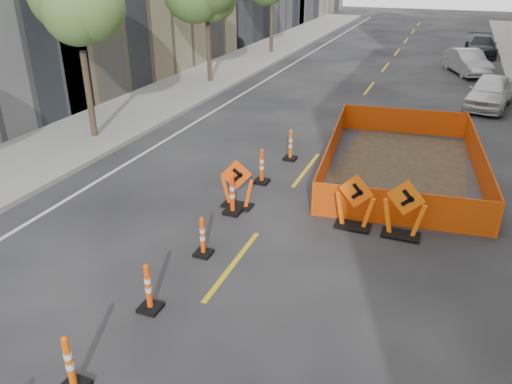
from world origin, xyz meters
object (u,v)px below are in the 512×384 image
at_px(channelizer_7, 291,145).
at_px(parked_car_near, 490,92).
at_px(channelizer_6, 262,166).
at_px(chevron_sign_left, 237,184).
at_px(chevron_sign_center, 355,201).
at_px(parked_car_far, 481,46).
at_px(channelizer_4, 203,236).
at_px(parked_car_mid, 467,62).
at_px(chevron_sign_right, 404,209).
at_px(channelizer_3, 148,287).
at_px(channelizer_5, 232,194).
at_px(channelizer_2, 69,363).

xyz_separation_m(channelizer_7, parked_car_near, (6.50, 9.62, 0.19)).
xyz_separation_m(channelizer_6, channelizer_7, (0.22, 2.18, -0.02)).
height_order(chevron_sign_left, parked_car_near, parked_car_near).
xyz_separation_m(chevron_sign_center, parked_car_near, (3.54, 13.59, -0.03)).
relative_size(parked_car_near, parked_car_far, 0.92).
relative_size(channelizer_4, parked_car_mid, 0.23).
height_order(channelizer_4, chevron_sign_right, chevron_sign_right).
distance_m(channelizer_4, parked_car_far, 31.21).
xyz_separation_m(channelizer_4, channelizer_7, (0.04, 6.53, 0.04)).
distance_m(channelizer_6, channelizer_7, 2.19).
distance_m(channelizer_4, channelizer_6, 4.36).
bearing_deg(channelizer_3, channelizer_5, 91.82).
bearing_deg(chevron_sign_center, parked_car_far, 94.26).
distance_m(channelizer_7, chevron_sign_left, 3.97).
relative_size(channelizer_4, chevron_sign_center, 0.66).
bearing_deg(parked_car_mid, chevron_sign_right, -115.70).
bearing_deg(parked_car_near, parked_car_far, 100.74).
distance_m(chevron_sign_left, parked_car_near, 15.17).
xyz_separation_m(channelizer_2, parked_car_near, (6.67, 20.50, 0.19)).
bearing_deg(chevron_sign_right, channelizer_5, -166.26).
bearing_deg(parked_car_near, channelizer_4, -101.79).
height_order(channelizer_2, channelizer_7, channelizer_2).
height_order(channelizer_2, chevron_sign_center, chevron_sign_center).
bearing_deg(channelizer_5, channelizer_6, 89.41).
bearing_deg(channelizer_7, channelizer_3, -90.71).
height_order(channelizer_2, chevron_sign_right, chevron_sign_right).
relative_size(chevron_sign_right, parked_car_far, 0.33).
xyz_separation_m(channelizer_7, chevron_sign_right, (4.16, -3.98, 0.24)).
bearing_deg(channelizer_3, channelizer_7, 89.29).
bearing_deg(chevron_sign_center, channelizer_3, -111.69).
bearing_deg(chevron_sign_center, channelizer_5, -161.96).
bearing_deg(channelizer_6, channelizer_5, -90.59).
bearing_deg(chevron_sign_right, channelizer_4, -139.83).
distance_m(channelizer_4, chevron_sign_center, 3.95).
height_order(chevron_sign_left, chevron_sign_right, chevron_sign_right).
bearing_deg(parked_car_mid, chevron_sign_center, -118.95).
distance_m(chevron_sign_left, parked_car_mid, 21.81).
bearing_deg(chevron_sign_right, channelizer_2, -113.17).
height_order(channelizer_2, channelizer_3, channelizer_2).
relative_size(channelizer_5, channelizer_7, 1.06).
bearing_deg(chevron_sign_center, parked_car_mid, 94.33).
bearing_deg(channelizer_7, parked_car_near, 55.94).
height_order(parked_car_near, parked_car_mid, parked_car_near).
height_order(channelizer_5, parked_car_far, parked_car_far).
relative_size(channelizer_7, chevron_sign_left, 0.76).
bearing_deg(parked_car_near, channelizer_2, -97.75).
bearing_deg(chevron_sign_center, chevron_sign_right, 10.75).
distance_m(channelizer_3, parked_car_near, 19.48).
relative_size(channelizer_2, parked_car_near, 0.25).
bearing_deg(channelizer_2, parked_car_far, 79.38).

